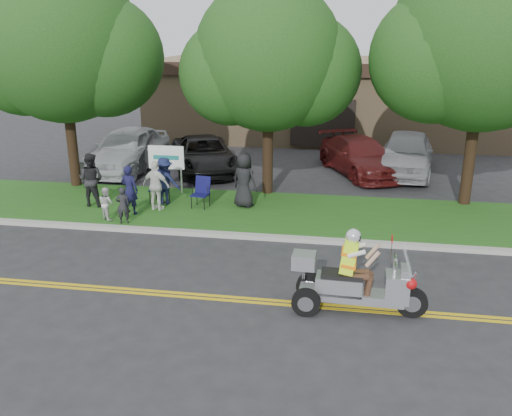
% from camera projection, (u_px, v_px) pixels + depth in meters
% --- Properties ---
extents(ground, '(120.00, 120.00, 0.00)m').
position_uv_depth(ground, '(200.00, 286.00, 12.18)').
color(ground, '#28282B').
rests_on(ground, ground).
extents(centerline_near, '(60.00, 0.10, 0.01)m').
position_uv_depth(centerline_near, '(193.00, 298.00, 11.64)').
color(centerline_near, gold).
rests_on(centerline_near, ground).
extents(centerline_far, '(60.00, 0.10, 0.01)m').
position_uv_depth(centerline_far, '(195.00, 294.00, 11.79)').
color(centerline_far, gold).
rests_on(centerline_far, ground).
extents(curb, '(60.00, 0.25, 0.12)m').
position_uv_depth(curb, '(228.00, 235.00, 15.02)').
color(curb, '#A8A89E').
rests_on(curb, ground).
extents(grass_verge, '(60.00, 4.00, 0.10)m').
position_uv_depth(grass_verge, '(243.00, 211.00, 17.04)').
color(grass_verge, '#255516').
rests_on(grass_verge, ground).
extents(commercial_building, '(18.00, 8.20, 4.00)m').
position_uv_depth(commercial_building, '(327.00, 97.00, 29.02)').
color(commercial_building, '#9E7F5B').
rests_on(commercial_building, ground).
extents(tree_left, '(6.62, 5.40, 7.78)m').
position_uv_depth(tree_left, '(64.00, 49.00, 18.24)').
color(tree_left, '#332114').
rests_on(tree_left, ground).
extents(tree_mid, '(5.88, 4.80, 7.05)m').
position_uv_depth(tree_mid, '(270.00, 64.00, 17.48)').
color(tree_mid, '#332114').
rests_on(tree_mid, ground).
extents(tree_right, '(6.86, 5.60, 8.07)m').
position_uv_depth(tree_right, '(486.00, 46.00, 16.10)').
color(tree_right, '#332114').
rests_on(tree_right, ground).
extents(business_sign, '(1.25, 0.06, 1.75)m').
position_uv_depth(business_sign, '(166.00, 160.00, 18.42)').
color(business_sign, silver).
rests_on(business_sign, ground).
extents(trike_scooter, '(2.73, 0.92, 1.79)m').
position_uv_depth(trike_scooter, '(352.00, 283.00, 10.91)').
color(trike_scooter, black).
rests_on(trike_scooter, ground).
extents(lawn_chair_a, '(0.59, 0.61, 0.97)m').
position_uv_depth(lawn_chair_a, '(202.00, 190.00, 17.14)').
color(lawn_chair_a, black).
rests_on(lawn_chair_a, grass_verge).
extents(lawn_chair_b, '(0.62, 0.64, 1.04)m').
position_uv_depth(lawn_chair_b, '(161.00, 185.00, 17.60)').
color(lawn_chair_b, black).
rests_on(lawn_chair_b, grass_verge).
extents(spectator_adult_left, '(0.61, 0.45, 1.52)m').
position_uv_depth(spectator_adult_left, '(130.00, 190.00, 16.41)').
color(spectator_adult_left, '#151439').
rests_on(spectator_adult_left, grass_verge).
extents(spectator_adult_mid, '(0.88, 0.71, 1.71)m').
position_uv_depth(spectator_adult_mid, '(91.00, 180.00, 17.15)').
color(spectator_adult_mid, '#232326').
rests_on(spectator_adult_mid, grass_verge).
extents(spectator_adult_right, '(0.97, 0.56, 1.56)m').
position_uv_depth(spectator_adult_right, '(156.00, 186.00, 16.75)').
color(spectator_adult_right, white).
rests_on(spectator_adult_right, grass_verge).
extents(spectator_chair_a, '(1.02, 0.64, 1.52)m').
position_uv_depth(spectator_chair_a, '(165.00, 181.00, 17.34)').
color(spectator_chair_a, '#181F45').
rests_on(spectator_chair_a, grass_verge).
extents(spectator_chair_b, '(1.00, 0.84, 1.74)m').
position_uv_depth(spectator_chair_b, '(244.00, 180.00, 17.03)').
color(spectator_chair_b, black).
rests_on(spectator_chair_b, grass_verge).
extents(child_left, '(0.46, 0.38, 1.09)m').
position_uv_depth(child_left, '(123.00, 205.00, 15.66)').
color(child_left, black).
rests_on(child_left, grass_verge).
extents(child_right, '(0.61, 0.58, 0.99)m').
position_uv_depth(child_right, '(106.00, 203.00, 15.98)').
color(child_right, beige).
rests_on(child_right, grass_verge).
extents(parked_car_far_left, '(2.39, 5.28, 1.76)m').
position_uv_depth(parked_car_far_left, '(127.00, 149.00, 21.85)').
color(parked_car_far_left, silver).
rests_on(parked_car_far_left, ground).
extents(parked_car_left, '(1.82, 4.32, 1.39)m').
position_uv_depth(parked_car_left, '(135.00, 151.00, 22.46)').
color(parked_car_left, '#2A2A2C').
rests_on(parked_car_left, ground).
extents(parked_car_mid, '(3.98, 5.45, 1.38)m').
position_uv_depth(parked_car_mid, '(204.00, 155.00, 21.78)').
color(parked_car_mid, black).
rests_on(parked_car_mid, ground).
extents(parked_car_right, '(3.85, 5.29, 1.42)m').
position_uv_depth(parked_car_right, '(360.00, 156.00, 21.38)').
color(parked_car_right, '#501312').
rests_on(parked_car_right, ground).
extents(parked_car_far_right, '(2.71, 5.18, 1.68)m').
position_uv_depth(parked_car_far_right, '(406.00, 153.00, 21.36)').
color(parked_car_far_right, '#9E9FA5').
rests_on(parked_car_far_right, ground).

